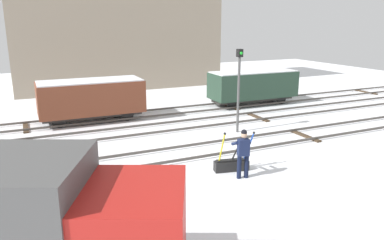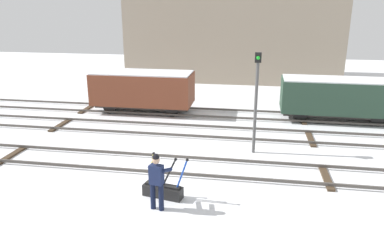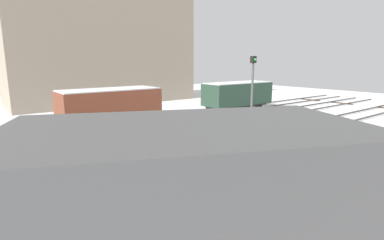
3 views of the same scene
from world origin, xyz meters
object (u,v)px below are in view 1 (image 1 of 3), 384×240
object	(u,v)px
switch_lever_frame	(232,164)
freight_car_back_track	(91,98)
rail_worker	(243,151)
signal_post	(239,82)
delivery_truck	(10,230)
freight_car_mid_siding	(253,85)

from	to	relation	value
switch_lever_frame	freight_car_back_track	bearing A→B (deg)	121.83
switch_lever_frame	rail_worker	world-z (taller)	rail_worker
signal_post	delivery_truck	bearing A→B (deg)	-139.42
switch_lever_frame	signal_post	bearing A→B (deg)	68.21
switch_lever_frame	rail_worker	bearing A→B (deg)	-77.65
rail_worker	freight_car_back_track	xyz separation A→B (m)	(-3.29, 9.69, 0.32)
switch_lever_frame	rail_worker	distance (m)	1.00
switch_lever_frame	rail_worker	xyz separation A→B (m)	(0.01, -0.70, 0.72)
delivery_truck	signal_post	distance (m)	12.73
signal_post	freight_car_mid_siding	bearing A→B (deg)	50.20
switch_lever_frame	delivery_truck	size ratio (longest dim) A/B	0.24
delivery_truck	freight_car_mid_siding	bearing A→B (deg)	68.54
delivery_truck	rail_worker	bearing A→B (deg)	51.44
delivery_truck	freight_car_back_track	size ratio (longest dim) A/B	1.16
freight_car_back_track	switch_lever_frame	bearing A→B (deg)	-69.69
delivery_truck	freight_car_mid_siding	size ratio (longest dim) A/B	1.10
rail_worker	switch_lever_frame	bearing A→B (deg)	102.35
freight_car_back_track	rail_worker	bearing A→B (deg)	-71.00
switch_lever_frame	freight_car_mid_siding	xyz separation A→B (m)	(6.80, 8.99, 1.01)
rail_worker	delivery_truck	distance (m)	7.82
switch_lever_frame	signal_post	world-z (taller)	signal_post
rail_worker	freight_car_back_track	distance (m)	10.24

